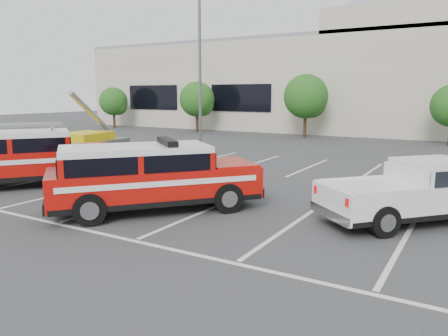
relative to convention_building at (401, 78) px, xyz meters
The scene contains 11 objects.
ground 32.21m from the convention_building, 90.33° to the right, with size 120.00×120.00×0.00m, color #343437.
stall_markings 27.77m from the convention_building, 90.38° to the right, with size 23.00×15.00×0.01m, color silver.
convention_building is the anchor object (origin of this frame).
tree_far_left 27.03m from the convention_building, 158.63° to the right, with size 2.77×2.77×3.99m.
tree_left 18.11m from the convention_building, 146.95° to the right, with size 3.07×3.07×4.42m.
tree_mid_left 11.19m from the convention_building, 117.40° to the right, with size 3.37×3.37×4.85m.
light_pole_left 21.49m from the convention_building, 112.39° to the right, with size 0.90×0.60×10.24m.
fire_chief_suv 32.63m from the convention_building, 92.82° to the right, with size 5.47×5.92×2.09m.
white_pickup 30.34m from the convention_building, 79.81° to the right, with size 4.98×5.21×1.65m.
ladder_suv 33.15m from the convention_building, 103.81° to the right, with size 5.31×6.00×2.29m.
utility_rig 29.64m from the convention_building, 109.21° to the right, with size 3.63×4.52×3.54m.
Camera 1 is at (6.73, -10.13, 3.38)m, focal length 35.00 mm.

